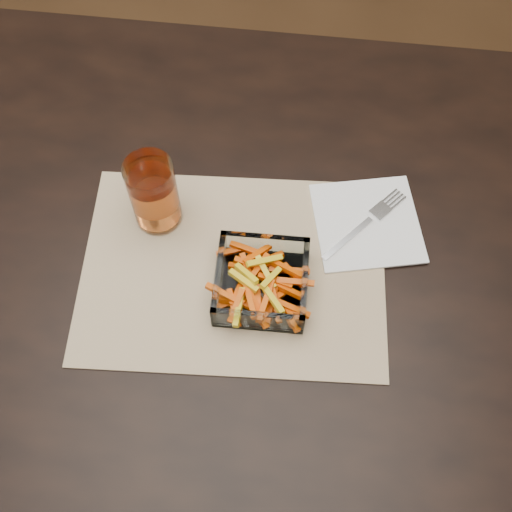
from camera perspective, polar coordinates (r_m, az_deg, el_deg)
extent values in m
plane|color=#331E0F|center=(1.68, -2.06, -11.16)|extent=(4.50, 4.50, 0.00)
cube|color=black|center=(1.00, -3.39, 1.15)|extent=(1.60, 0.90, 0.03)
cube|color=tan|center=(0.96, -2.03, -1.19)|extent=(0.47, 0.36, 0.00)
cube|color=white|center=(0.94, 0.47, -2.87)|extent=(0.13, 0.13, 0.01)
cube|color=white|center=(0.95, 0.81, 1.00)|extent=(0.13, 0.01, 0.05)
cube|color=white|center=(0.89, 0.13, -5.81)|extent=(0.13, 0.01, 0.05)
cube|color=white|center=(0.92, -3.29, -1.98)|extent=(0.01, 0.13, 0.05)
cube|color=white|center=(0.92, 4.27, -2.62)|extent=(0.01, 0.13, 0.05)
cylinder|color=white|center=(0.96, -9.09, 5.51)|extent=(0.07, 0.07, 0.13)
cylinder|color=#BC511A|center=(0.97, -8.97, 5.05)|extent=(0.06, 0.06, 0.08)
cube|color=white|center=(1.01, 9.84, 2.92)|extent=(0.19, 0.19, 0.00)
cube|color=silver|center=(0.98, 8.13, 1.54)|extent=(0.07, 0.08, 0.00)
cube|color=silver|center=(1.02, 11.01, 3.98)|extent=(0.04, 0.04, 0.00)
cube|color=silver|center=(1.04, 11.80, 5.30)|extent=(0.02, 0.03, 0.00)
cube|color=silver|center=(1.03, 12.05, 5.09)|extent=(0.02, 0.03, 0.00)
cube|color=silver|center=(1.03, 12.31, 4.86)|extent=(0.02, 0.03, 0.00)
cube|color=silver|center=(1.03, 12.56, 4.64)|extent=(0.02, 0.03, 0.00)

